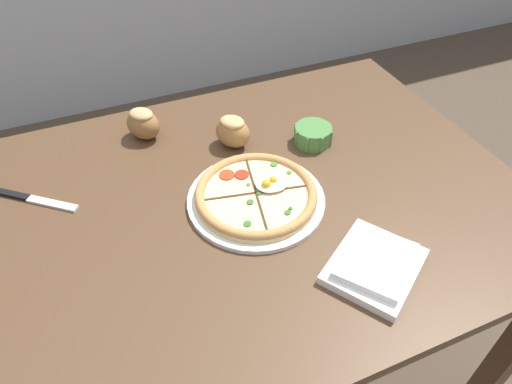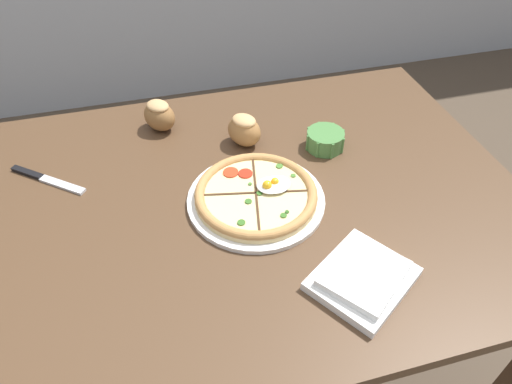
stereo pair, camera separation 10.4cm
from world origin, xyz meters
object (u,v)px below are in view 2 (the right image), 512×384
pizza (256,195)px  knife_main (47,179)px  napkin_folded (363,277)px  ramekin_bowl (325,139)px  dining_table (215,230)px  bread_piece_near (244,130)px  bread_piece_far (159,115)px

pizza → knife_main: 0.52m
pizza → napkin_folded: (0.14, -0.27, -0.00)m
pizza → ramekin_bowl: pizza is taller
ramekin_bowl → knife_main: ramekin_bowl is taller
dining_table → bread_piece_near: 0.28m
pizza → bread_piece_near: size_ratio=2.68×
dining_table → ramekin_bowl: bearing=21.9°
pizza → ramekin_bowl: 0.27m
dining_table → knife_main: size_ratio=8.15×
bread_piece_far → bread_piece_near: bearing=-31.4°
dining_table → bread_piece_near: bearing=58.1°
pizza → ramekin_bowl: (0.23, 0.15, 0.01)m
pizza → bread_piece_far: bread_piece_far is taller
dining_table → pizza: pizza is taller
napkin_folded → bread_piece_far: size_ratio=2.06×
bread_piece_near → knife_main: 0.50m
dining_table → pizza: (0.10, -0.02, 0.11)m
pizza → bread_piece_far: size_ratio=2.69×
knife_main → bread_piece_far: bearing=65.0°
ramekin_bowl → knife_main: size_ratio=0.58×
napkin_folded → bread_piece_near: 0.51m
dining_table → napkin_folded: size_ratio=6.01×
napkin_folded → bread_piece_near: bearing=103.0°
ramekin_bowl → knife_main: bearing=175.8°
dining_table → bread_piece_far: bread_piece_far is taller
pizza → bread_piece_near: bread_piece_near is taller
napkin_folded → knife_main: (-0.62, 0.47, -0.01)m
ramekin_bowl → knife_main: 0.70m
dining_table → knife_main: knife_main is taller
ramekin_bowl → pizza: bearing=-146.4°
napkin_folded → bread_piece_far: bread_piece_far is taller
dining_table → bread_piece_near: (0.13, 0.20, 0.14)m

